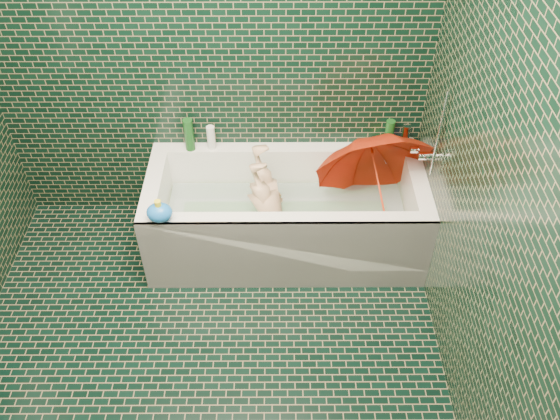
{
  "coord_description": "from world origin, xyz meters",
  "views": [
    {
      "loc": [
        0.4,
        -1.67,
        2.85
      ],
      "look_at": [
        0.41,
        0.82,
        0.49
      ],
      "focal_mm": 38.0,
      "sensor_mm": 36.0,
      "label": 1
    }
  ],
  "objects_px": {
    "umbrella": "(379,186)",
    "bath_toy": "(159,212)",
    "rubber_duck": "(381,144)",
    "child": "(273,214)",
    "bathtub": "(286,222)"
  },
  "relations": [
    {
      "from": "bathtub",
      "to": "bath_toy",
      "type": "distance_m",
      "value": 0.87
    },
    {
      "from": "bathtub",
      "to": "child",
      "type": "bearing_deg",
      "value": -160.52
    },
    {
      "from": "bathtub",
      "to": "rubber_duck",
      "type": "relative_size",
      "value": 14.41
    },
    {
      "from": "bathtub",
      "to": "bath_toy",
      "type": "xyz_separation_m",
      "value": [
        -0.7,
        -0.32,
        0.4
      ]
    },
    {
      "from": "bathtub",
      "to": "umbrella",
      "type": "relative_size",
      "value": 2.38
    },
    {
      "from": "child",
      "to": "umbrella",
      "type": "distance_m",
      "value": 0.68
    },
    {
      "from": "umbrella",
      "to": "bath_toy",
      "type": "xyz_separation_m",
      "value": [
        -1.25,
        -0.31,
        0.08
      ]
    },
    {
      "from": "bathtub",
      "to": "child",
      "type": "distance_m",
      "value": 0.13
    },
    {
      "from": "umbrella",
      "to": "rubber_duck",
      "type": "distance_m",
      "value": 0.34
    },
    {
      "from": "rubber_duck",
      "to": "bathtub",
      "type": "bearing_deg",
      "value": -136.5
    },
    {
      "from": "umbrella",
      "to": "rubber_duck",
      "type": "bearing_deg",
      "value": 78.7
    },
    {
      "from": "umbrella",
      "to": "bath_toy",
      "type": "distance_m",
      "value": 1.29
    },
    {
      "from": "bathtub",
      "to": "bath_toy",
      "type": "height_order",
      "value": "bath_toy"
    },
    {
      "from": "child",
      "to": "bath_toy",
      "type": "relative_size",
      "value": 5.41
    },
    {
      "from": "bathtub",
      "to": "umbrella",
      "type": "bearing_deg",
      "value": -2.01
    }
  ]
}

